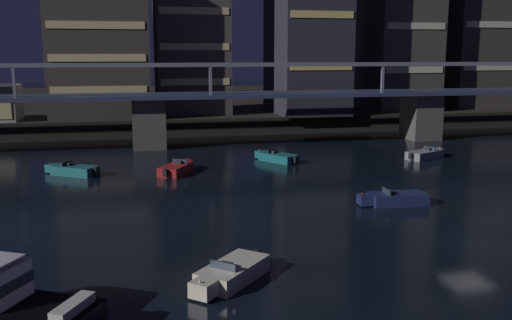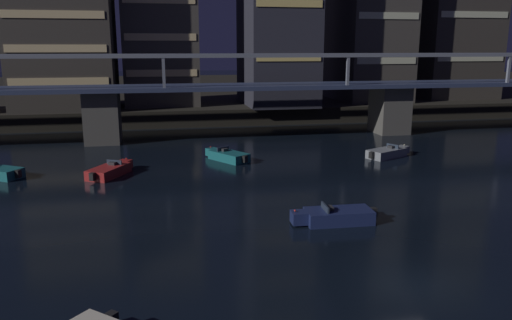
# 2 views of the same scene
# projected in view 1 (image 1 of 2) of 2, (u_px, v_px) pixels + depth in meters

# --- Properties ---
(ground_plane) EXTENTS (400.00, 400.00, 0.00)m
(ground_plane) POSITION_uv_depth(u_px,v_px,m) (469.00, 240.00, 32.24)
(ground_plane) COLOR black
(far_riverbank) EXTENTS (240.00, 80.00, 2.20)m
(far_riverbank) POSITION_uv_depth(u_px,v_px,m) (226.00, 102.00, 113.93)
(far_riverbank) COLOR black
(far_riverbank) RESTS_ON ground
(river_bridge) EXTENTS (105.41, 6.40, 9.38)m
(river_bridge) POSITION_uv_depth(u_px,v_px,m) (292.00, 106.00, 67.17)
(river_bridge) COLOR #4C4944
(river_bridge) RESTS_ON ground
(tower_west_low) EXTENTS (12.49, 10.00, 19.95)m
(tower_west_low) POSITION_uv_depth(u_px,v_px,m) (99.00, 41.00, 73.78)
(tower_west_low) COLOR #38332D
(tower_west_low) RESTS_ON far_riverbank
(tower_west_tall) EXTENTS (9.90, 10.85, 23.46)m
(tower_west_tall) POSITION_uv_depth(u_px,v_px,m) (190.00, 29.00, 79.78)
(tower_west_tall) COLOR #423D38
(tower_west_tall) RESTS_ON far_riverbank
(tower_east_tall) EXTENTS (9.49, 13.93, 30.74)m
(tower_east_tall) POSITION_uv_depth(u_px,v_px,m) (395.00, 6.00, 85.78)
(tower_east_tall) COLOR #423D38
(tower_east_tall) RESTS_ON far_riverbank
(tower_east_low) EXTENTS (11.73, 8.17, 31.88)m
(tower_east_low) POSITION_uv_depth(u_px,v_px,m) (485.00, 4.00, 88.25)
(tower_east_low) COLOR #38332D
(tower_east_low) RESTS_ON far_riverbank
(speedboat_near_right) EXTENTS (3.52, 4.89, 1.16)m
(speedboat_near_right) POSITION_uv_depth(u_px,v_px,m) (177.00, 169.00, 50.50)
(speedboat_near_right) COLOR maroon
(speedboat_near_right) RESTS_ON ground
(speedboat_mid_left) EXTENTS (4.24, 4.52, 1.16)m
(speedboat_mid_left) POSITION_uv_depth(u_px,v_px,m) (231.00, 273.00, 26.30)
(speedboat_mid_left) COLOR beige
(speedboat_mid_left) RESTS_ON ground
(speedboat_mid_center) EXTENTS (4.95, 3.38, 1.16)m
(speedboat_mid_center) POSITION_uv_depth(u_px,v_px,m) (425.00, 154.00, 57.78)
(speedboat_mid_center) COLOR gray
(speedboat_mid_center) RESTS_ON ground
(speedboat_mid_right) EXTENTS (4.79, 3.80, 1.16)m
(speedboat_mid_right) POSITION_uv_depth(u_px,v_px,m) (73.00, 170.00, 49.86)
(speedboat_mid_right) COLOR #196066
(speedboat_mid_right) RESTS_ON ground
(speedboat_far_left) EXTENTS (3.77, 4.80, 1.16)m
(speedboat_far_left) POSITION_uv_depth(u_px,v_px,m) (277.00, 157.00, 56.13)
(speedboat_far_left) COLOR #196066
(speedboat_far_left) RESTS_ON ground
(speedboat_far_center) EXTENTS (5.21, 1.93, 1.16)m
(speedboat_far_center) POSITION_uv_depth(u_px,v_px,m) (395.00, 199.00, 39.95)
(speedboat_far_center) COLOR #19234C
(speedboat_far_center) RESTS_ON ground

